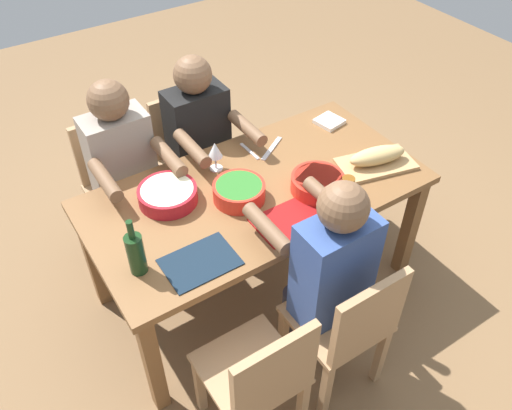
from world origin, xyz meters
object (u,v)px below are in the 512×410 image
Objects in this scene: dining_table at (256,202)px; wine_bottle at (136,253)px; chair_near_right at (119,180)px; serving_bowl_greens at (239,191)px; bread_loaf at (377,156)px; napkin_stack at (329,121)px; cutting_board at (376,164)px; diner_near_center at (202,140)px; chair_far_right at (260,378)px; serving_bowl_fruit at (318,183)px; chair_far_center at (348,325)px; wine_glass at (215,151)px; chair_near_center at (190,154)px; diner_far_center at (327,267)px; beer_bottle at (346,197)px; serving_bowl_pasta at (168,194)px; diner_near_right at (125,167)px.

dining_table is 5.94× the size of wine_bottle.
chair_near_right is 3.29× the size of serving_bowl_greens.
bread_loaf is 2.29× the size of napkin_stack.
dining_table is 0.76m from wine_bottle.
diner_near_center is at bearing -50.21° from cutting_board.
napkin_stack is (-0.79, -0.28, -0.04)m from serving_bowl_greens.
chair_far_right reaches higher than serving_bowl_fruit.
wine_glass is (0.09, -1.01, 0.37)m from chair_far_center.
chair_near_center is at bearing -74.79° from serving_bowl_fruit.
wine_bottle is 0.76m from wine_glass.
diner_near_center is at bearing -133.32° from wine_bottle.
chair_far_right is at bearing 0.00° from chair_far_center.
diner_far_center is at bearing 31.64° from bread_loaf.
chair_far_right is at bearing 72.75° from chair_near_center.
diner_far_center reaches higher than beer_bottle.
dining_table is 2.03× the size of chair_far_center.
beer_bottle reaches higher than chair_far_center.
wine_glass is at bearing -145.60° from wine_bottle.
serving_bowl_pasta is (0.41, 0.42, 0.09)m from diner_near_center.
chair_far_center and bread_loaf have the same top height.
diner_near_right reaches higher than dining_table.
serving_bowl_pasta is 0.74m from serving_bowl_fruit.
serving_bowl_greens is 0.96× the size of serving_bowl_fruit.
cutting_board is at bearing 148.88° from wine_glass.
diner_near_center reaches higher than serving_bowl_greens.
serving_bowl_greens is at bearing 115.05° from chair_near_right.
chair_near_center reaches higher than dining_table.
chair_far_center is (-0.47, 0.00, 0.00)m from chair_far_right.
serving_bowl_pasta is 1.75× the size of wine_glass.
chair_far_right is 0.47m from chair_far_center.
serving_bowl_fruit is 0.55m from wine_glass.
chair_near_center is at bearing -127.19° from wine_bottle.
diner_near_right is 1.25m from diner_far_center.
serving_bowl_pasta is at bearing 16.03° from wine_glass.
dining_table is at bearing 90.00° from diner_near_center.
cutting_board is at bearing 123.89° from chair_near_center.
cutting_board is 2.86× the size of napkin_stack.
diner_near_center is 1.16m from diner_far_center.
napkin_stack is (-0.05, -0.45, -0.05)m from bread_loaf.
serving_bowl_pasta reaches higher than dining_table.
napkin_stack is at bearing -179.12° from wine_glass.
diner_near_right is at bearing -15.26° from napkin_stack.
diner_near_right is (0.00, -1.34, 0.21)m from chair_far_right.
chair_near_right is at bearing -64.95° from serving_bowl_greens.
serving_bowl_greens is at bearing -12.83° from cutting_board.
wine_glass is at bearing -110.84° from chair_far_right.
chair_near_right and chair_far_center have the same top height.
beer_bottle is at bearing 102.38° from chair_near_center.
diner_far_center is 8.57× the size of napkin_stack.
diner_near_right is 0.81m from wine_bottle.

